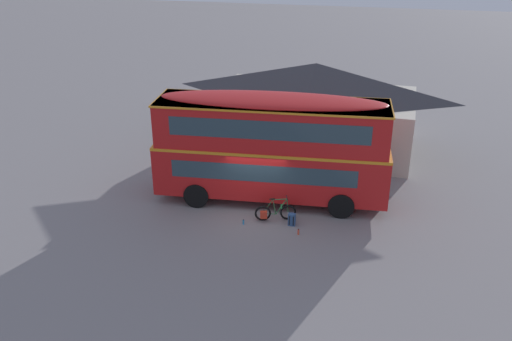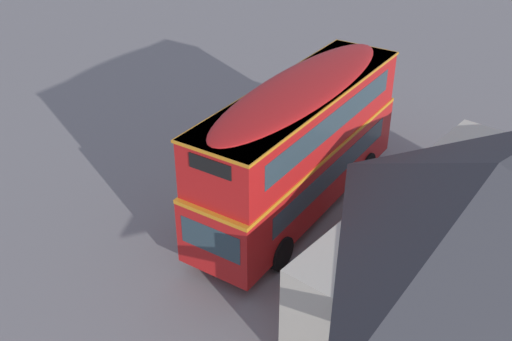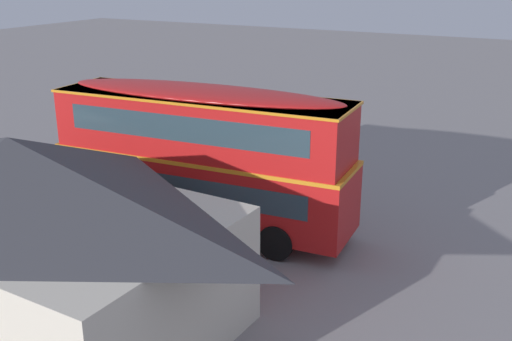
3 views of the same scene
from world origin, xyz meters
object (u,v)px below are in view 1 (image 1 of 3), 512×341
(double_decker_bus, at_px, (272,144))
(water_bottle_blue_sports, at_px, (243,222))
(water_bottle_red_squeeze, at_px, (298,232))
(touring_bicycle, at_px, (274,212))
(backpack_on_ground, at_px, (292,219))

(double_decker_bus, height_order, water_bottle_blue_sports, double_decker_bus)
(double_decker_bus, xyz_separation_m, water_bottle_red_squeeze, (1.65, -2.74, -2.52))
(touring_bicycle, height_order, water_bottle_blue_sports, touring_bicycle)
(double_decker_bus, xyz_separation_m, backpack_on_ground, (1.27, -2.04, -2.35))
(water_bottle_blue_sports, distance_m, water_bottle_red_squeeze, 2.35)
(backpack_on_ground, distance_m, water_bottle_red_squeeze, 0.81)
(water_bottle_blue_sports, bearing_deg, water_bottle_red_squeeze, -7.69)
(backpack_on_ground, bearing_deg, double_decker_bus, 121.88)
(water_bottle_blue_sports, bearing_deg, touring_bicycle, 26.95)
(double_decker_bus, height_order, touring_bicycle, double_decker_bus)
(water_bottle_red_squeeze, bearing_deg, water_bottle_blue_sports, 172.31)
(touring_bicycle, distance_m, water_bottle_red_squeeze, 1.50)
(water_bottle_red_squeeze, bearing_deg, backpack_on_ground, 118.64)
(backpack_on_ground, height_order, water_bottle_blue_sports, backpack_on_ground)
(touring_bicycle, xyz_separation_m, water_bottle_red_squeeze, (1.16, -0.91, -0.25))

